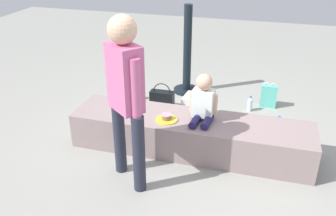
{
  "coord_description": "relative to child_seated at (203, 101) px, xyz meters",
  "views": [
    {
      "loc": [
        0.66,
        -3.19,
        2.13
      ],
      "look_at": [
        -0.16,
        -0.3,
        0.62
      ],
      "focal_mm": 39.08,
      "sensor_mm": 36.0,
      "label": 1
    }
  ],
  "objects": [
    {
      "name": "ground_plane",
      "position": [
        -0.11,
        -0.02,
        -0.58
      ],
      "size": [
        12.0,
        12.0,
        0.0
      ],
      "primitive_type": "plane",
      "color": "gray"
    },
    {
      "name": "concrete_ledge",
      "position": [
        -0.11,
        -0.02,
        -0.4
      ],
      "size": [
        2.45,
        0.57,
        0.37
      ],
      "primitive_type": "cube",
      "color": "gray",
      "rests_on": "ground_plane"
    },
    {
      "name": "child_seated",
      "position": [
        0.0,
        0.0,
        0.0
      ],
      "size": [
        0.28,
        0.32,
        0.48
      ],
      "color": "#221C51",
      "rests_on": "concrete_ledge"
    },
    {
      "name": "adult_standing",
      "position": [
        -0.54,
        -0.65,
        0.34
      ],
      "size": [
        0.38,
        0.34,
        1.53
      ],
      "color": "#232736",
      "rests_on": "ground_plane"
    },
    {
      "name": "cake_plate",
      "position": [
        -0.34,
        -0.1,
        -0.19
      ],
      "size": [
        0.22,
        0.22,
        0.07
      ],
      "color": "yellow",
      "rests_on": "concrete_ledge"
    },
    {
      "name": "gift_bag",
      "position": [
        0.63,
        1.25,
        -0.43
      ],
      "size": [
        0.2,
        0.08,
        0.34
      ],
      "color": "#59C6B2",
      "rests_on": "ground_plane"
    },
    {
      "name": "railing_post",
      "position": [
        -0.49,
        1.44,
        -0.11
      ],
      "size": [
        0.36,
        0.36,
        1.22
      ],
      "color": "black",
      "rests_on": "ground_plane"
    },
    {
      "name": "water_bottle_near_gift",
      "position": [
        0.77,
        0.6,
        -0.48
      ],
      "size": [
        0.06,
        0.06,
        0.21
      ],
      "color": "silver",
      "rests_on": "ground_plane"
    },
    {
      "name": "water_bottle_far_side",
      "position": [
        0.42,
        1.07,
        -0.49
      ],
      "size": [
        0.06,
        0.06,
        0.2
      ],
      "color": "silver",
      "rests_on": "ground_plane"
    },
    {
      "name": "party_cup_red",
      "position": [
        -1.06,
        1.01,
        -0.52
      ],
      "size": [
        0.07,
        0.07,
        0.11
      ],
      "primitive_type": "cylinder",
      "color": "red",
      "rests_on": "ground_plane"
    },
    {
      "name": "cake_box_white",
      "position": [
        -0.28,
        1.03,
        -0.51
      ],
      "size": [
        0.33,
        0.32,
        0.13
      ],
      "primitive_type": "cube",
      "rotation": [
        0.0,
        0.0,
        -0.1
      ],
      "color": "white",
      "rests_on": "ground_plane"
    },
    {
      "name": "handbag_black_leather",
      "position": [
        -0.68,
        0.84,
        -0.46
      ],
      "size": [
        0.3,
        0.12,
        0.34
      ],
      "color": "black",
      "rests_on": "ground_plane"
    },
    {
      "name": "handbag_brown_canvas",
      "position": [
        -1.08,
        0.44,
        -0.47
      ],
      "size": [
        0.29,
        0.12,
        0.32
      ],
      "color": "brown",
      "rests_on": "ground_plane"
    }
  ]
}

